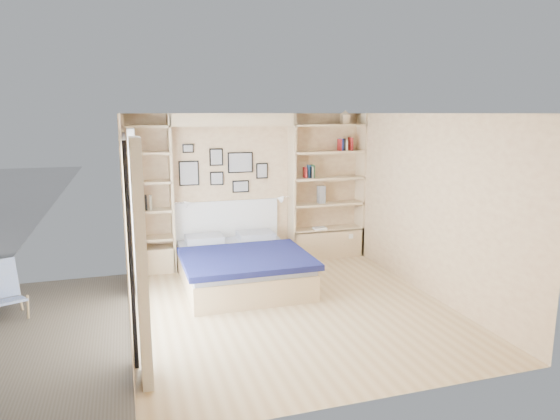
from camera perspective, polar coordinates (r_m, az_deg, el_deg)
name	(u,v)px	position (r m, az deg, el deg)	size (l,w,h in m)	color
ground	(291,308)	(6.66, 1.27, -11.08)	(4.50, 4.50, 0.00)	tan
room_shell	(236,208)	(7.67, -5.04, 0.25)	(4.50, 4.50, 4.50)	beige
bed	(241,265)	(7.48, -4.51, -6.30)	(1.78, 2.22, 1.07)	beige
photo_gallery	(222,169)	(8.26, -6.59, 4.70)	(1.48, 0.02, 0.82)	black
reading_lamps	(235,201)	(8.14, -5.17, 1.05)	(1.92, 0.12, 0.15)	silver
shelf_decor	(310,163)	(8.50, 3.49, 5.41)	(3.53, 0.23, 2.03)	#A51E1E
deck_chair	(3,291)	(7.14, -29.07, -8.12)	(0.64, 0.80, 0.70)	tan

